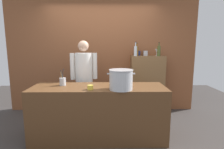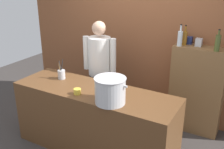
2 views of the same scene
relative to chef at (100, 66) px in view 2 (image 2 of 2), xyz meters
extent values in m
plane|color=#383330|center=(0.33, -0.67, -0.96)|extent=(8.00, 8.00, 0.00)
cube|color=brown|center=(0.33, 0.73, 0.54)|extent=(4.40, 0.10, 3.00)
cube|color=brown|center=(0.33, -0.67, -0.51)|extent=(2.21, 0.70, 0.90)
cube|color=brown|center=(1.38, 0.52, -0.30)|extent=(0.76, 0.32, 1.33)
cylinder|color=black|center=(0.10, 0.01, -0.54)|extent=(0.14, 0.14, 0.84)
cylinder|color=black|center=(-0.10, -0.02, -0.54)|extent=(0.14, 0.14, 0.84)
cylinder|color=white|center=(0.00, 0.00, 0.17)|extent=(0.34, 0.34, 0.58)
cube|color=black|center=(-0.03, 0.17, -0.07)|extent=(0.30, 0.07, 0.52)
cylinder|color=white|center=(0.22, 0.03, 0.19)|extent=(0.09, 0.09, 0.52)
cylinder|color=white|center=(-0.22, -0.04, 0.19)|extent=(0.09, 0.09, 0.52)
sphere|color=tan|center=(0.00, 0.00, 0.59)|extent=(0.21, 0.21, 0.21)
cylinder|color=#B7BABF|center=(0.69, -0.87, 0.09)|extent=(0.36, 0.36, 0.30)
cylinder|color=#B7BABF|center=(0.69, -0.87, 0.24)|extent=(0.37, 0.37, 0.01)
cube|color=#B7BABF|center=(0.49, -0.87, 0.18)|extent=(0.04, 0.02, 0.02)
cube|color=#B7BABF|center=(0.88, -0.87, 0.18)|extent=(0.04, 0.02, 0.02)
cylinder|color=#B7BABF|center=(-0.28, -0.57, 0.00)|extent=(0.10, 0.10, 0.13)
cylinder|color=olive|center=(-0.28, -0.58, 0.06)|extent=(0.05, 0.01, 0.21)
cylinder|color=#262626|center=(-0.29, -0.55, 0.09)|extent=(0.06, 0.02, 0.27)
cylinder|color=#262626|center=(-0.28, -0.58, 0.08)|extent=(0.05, 0.01, 0.25)
cylinder|color=olive|center=(-0.30, -0.59, 0.06)|extent=(0.03, 0.02, 0.21)
cylinder|color=yellow|center=(0.21, -0.87, -0.03)|extent=(0.09, 0.09, 0.07)
cylinder|color=silver|center=(1.08, 0.43, 0.47)|extent=(0.07, 0.07, 0.21)
cylinder|color=silver|center=(1.08, 0.43, 0.62)|extent=(0.02, 0.02, 0.08)
cylinder|color=black|center=(1.08, 0.43, 0.67)|extent=(0.03, 0.03, 0.01)
cylinder|color=#475123|center=(1.60, 0.41, 0.48)|extent=(0.07, 0.07, 0.22)
cylinder|color=#475123|center=(1.60, 0.41, 0.62)|extent=(0.03, 0.03, 0.06)
cylinder|color=black|center=(1.60, 0.41, 0.66)|extent=(0.03, 0.03, 0.01)
cylinder|color=#8C5919|center=(1.13, 0.52, 0.46)|extent=(0.07, 0.07, 0.20)
cylinder|color=#8C5919|center=(1.13, 0.52, 0.60)|extent=(0.02, 0.02, 0.08)
cylinder|color=black|center=(1.13, 0.52, 0.65)|extent=(0.03, 0.03, 0.01)
cylinder|color=silver|center=(1.58, 0.55, 0.37)|extent=(0.06, 0.06, 0.01)
cylinder|color=silver|center=(1.58, 0.55, 0.41)|extent=(0.01, 0.01, 0.07)
cone|color=silver|center=(1.58, 0.55, 0.48)|extent=(0.07, 0.07, 0.08)
cube|color=#B2B2B7|center=(1.33, 0.55, 0.42)|extent=(0.09, 0.09, 0.11)
cube|color=navy|center=(1.18, 0.61, 0.42)|extent=(0.08, 0.08, 0.11)
camera|label=1|loc=(0.51, -3.60, 0.63)|focal=29.25mm
camera|label=2|loc=(2.08, -3.26, 1.36)|focal=42.60mm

